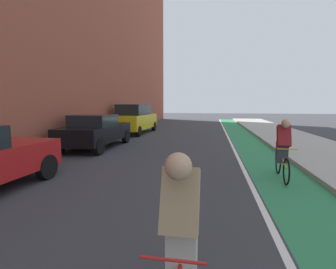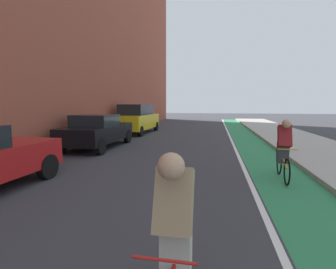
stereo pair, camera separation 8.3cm
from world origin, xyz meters
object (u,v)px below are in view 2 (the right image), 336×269
at_px(parked_sedan_black, 98,131).
at_px(cyclist_trailing, 284,149).
at_px(parked_suv_yellow_cab, 137,118).
at_px(cyclist_mid, 175,232).

height_order(parked_sedan_black, cyclist_trailing, cyclist_trailing).
xyz_separation_m(parked_suv_yellow_cab, cyclist_mid, (4.97, -14.51, -0.17)).
bearing_deg(parked_suv_yellow_cab, cyclist_trailing, -53.68).
relative_size(parked_sedan_black, cyclist_trailing, 2.53).
bearing_deg(cyclist_trailing, parked_sedan_black, 152.63).
bearing_deg(cyclist_trailing, cyclist_mid, -113.59).
bearing_deg(parked_suv_yellow_cab, cyclist_mid, -71.10).
relative_size(cyclist_mid, cyclist_trailing, 1.00).
relative_size(parked_suv_yellow_cab, cyclist_trailing, 2.81).
distance_m(cyclist_mid, cyclist_trailing, 5.30).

